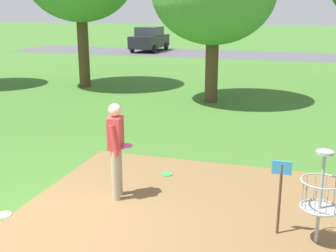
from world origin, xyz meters
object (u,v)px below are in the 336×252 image
(disc_golf_basket, at_px, (316,193))
(frisbee_scattered_a, at_px, (3,215))
(player_foreground_watching, at_px, (116,145))
(parked_car_leftmost, at_px, (149,39))
(frisbee_mid_grass, at_px, (167,174))

(disc_golf_basket, distance_m, frisbee_scattered_a, 4.88)
(disc_golf_basket, relative_size, frisbee_scattered_a, 5.44)
(frisbee_scattered_a, bearing_deg, disc_golf_basket, 7.51)
(disc_golf_basket, xyz_separation_m, player_foreground_watching, (-3.29, 0.57, 0.21))
(parked_car_leftmost, bearing_deg, frisbee_scattered_a, -75.64)
(disc_golf_basket, distance_m, player_foreground_watching, 3.34)
(frisbee_scattered_a, xyz_separation_m, parked_car_leftmost, (-6.73, 26.30, 0.91))
(disc_golf_basket, relative_size, parked_car_leftmost, 0.33)
(frisbee_mid_grass, distance_m, frisbee_scattered_a, 3.19)
(player_foreground_watching, height_order, frisbee_scattered_a, player_foreground_watching)
(disc_golf_basket, bearing_deg, player_foreground_watching, 170.16)
(frisbee_mid_grass, bearing_deg, player_foreground_watching, -112.66)
(frisbee_scattered_a, bearing_deg, parked_car_leftmost, 104.36)
(frisbee_mid_grass, relative_size, frisbee_scattered_a, 0.87)
(player_foreground_watching, relative_size, parked_car_leftmost, 0.40)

